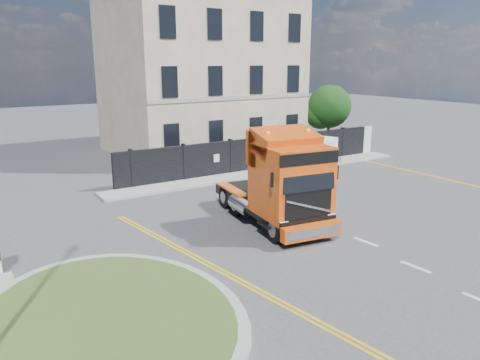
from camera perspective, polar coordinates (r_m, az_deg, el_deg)
ground at (r=18.32m, az=2.85°, el=-6.47°), size 120.00×120.00×0.00m
traffic_island at (r=13.02m, az=-15.64°, el=-15.81°), size 6.80×6.80×0.17m
hoarding_fence at (r=28.79m, az=3.15°, el=3.31°), size 18.80×0.25×2.00m
georgian_building at (r=34.37m, az=-5.02°, el=13.08°), size 12.30×10.30×12.80m
tree at (r=35.80m, az=10.58°, el=8.57°), size 3.20×3.20×4.80m
pavement_far at (r=27.96m, az=3.28°, el=1.00°), size 20.00×1.60×0.12m
truck at (r=18.53m, az=5.20°, el=-0.61°), size 3.25×6.75×3.88m
flatbed_pickup at (r=28.21m, az=8.19°, el=3.28°), size 3.55×5.62×2.15m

